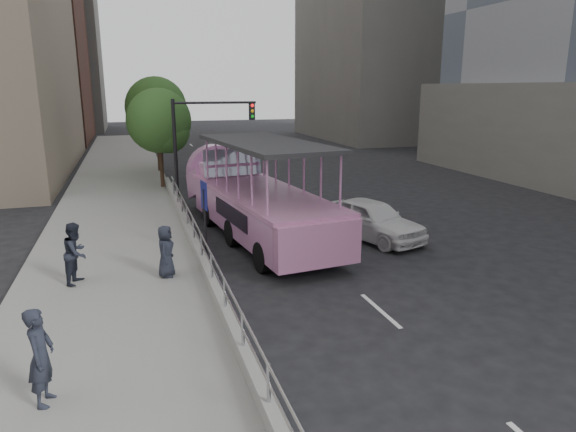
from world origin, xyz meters
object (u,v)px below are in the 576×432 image
object	(u,v)px
parking_sign	(205,213)
street_tree_near	(161,123)
duck_boat	(251,198)
traffic_signal	(199,134)
pedestrian_near	(41,357)
pedestrian_mid	(76,253)
pedestrian_far	(166,251)
street_tree_far	(158,110)
car	(371,219)

from	to	relation	value
parking_sign	street_tree_near	distance (m)	13.10
duck_boat	traffic_signal	distance (m)	6.66
pedestrian_near	pedestrian_mid	size ratio (longest dim) A/B	1.02
pedestrian_near	pedestrian_far	distance (m)	6.33
duck_boat	pedestrian_near	size ratio (longest dim) A/B	6.57
traffic_signal	pedestrian_near	bearing A→B (deg)	-106.71
duck_boat	parking_sign	xyz separation A→B (m)	(-2.31, -3.28, 0.33)
parking_sign	street_tree_near	bearing A→B (deg)	92.00
pedestrian_near	street_tree_far	xyz separation A→B (m)	(3.66, 26.27, 3.11)
duck_boat	street_tree_near	bearing A→B (deg)	105.97
car	pedestrian_mid	xyz separation A→B (m)	(-10.40, -2.43, 0.40)
pedestrian_far	street_tree_far	xyz separation A→B (m)	(1.14, 20.46, 3.23)
pedestrian_near	street_tree_near	size ratio (longest dim) A/B	0.31
parking_sign	street_tree_near	size ratio (longest dim) A/B	0.49
car	pedestrian_mid	world-z (taller)	pedestrian_mid
pedestrian_near	pedestrian_mid	distance (m)	6.03
car	pedestrian_far	bearing A→B (deg)	179.09
pedestrian_mid	pedestrian_far	bearing A→B (deg)	-75.41
street_tree_far	duck_boat	bearing A→B (deg)	-80.70
duck_boat	traffic_signal	bearing A→B (deg)	100.60
pedestrian_near	pedestrian_mid	xyz separation A→B (m)	(0.06, 6.03, -0.02)
pedestrian_far	duck_boat	bearing A→B (deg)	-20.00
traffic_signal	pedestrian_far	bearing A→B (deg)	-102.93
duck_boat	car	world-z (taller)	duck_boat
pedestrian_near	pedestrian_mid	bearing A→B (deg)	9.30
pedestrian_near	parking_sign	distance (m)	8.34
car	parking_sign	distance (m)	6.72
pedestrian_near	traffic_signal	size ratio (longest dim) A/B	0.35
pedestrian_mid	pedestrian_far	xyz separation A→B (m)	(2.46, -0.22, -0.11)
pedestrian_far	traffic_signal	xyz separation A→B (m)	(2.53, 11.04, 2.42)
pedestrian_near	pedestrian_far	bearing A→B (deg)	-13.58
pedestrian_near	car	bearing A→B (deg)	-41.14
street_tree_near	traffic_signal	bearing A→B (deg)	-65.02
pedestrian_near	pedestrian_far	world-z (taller)	pedestrian_near
car	pedestrian_near	xyz separation A→B (m)	(-10.47, -8.46, 0.42)
duck_boat	pedestrian_mid	xyz separation A→B (m)	(-6.16, -4.60, -0.24)
duck_boat	pedestrian_near	xyz separation A→B (m)	(-6.22, -10.62, -0.23)
traffic_signal	street_tree_near	size ratio (longest dim) A/B	0.91
pedestrian_near	traffic_signal	bearing A→B (deg)	-6.80
parking_sign	street_tree_far	size ratio (longest dim) A/B	0.43
pedestrian_mid	traffic_signal	xyz separation A→B (m)	(4.99, 10.81, 2.31)
pedestrian_mid	street_tree_far	distance (m)	20.79
duck_boat	pedestrian_far	bearing A→B (deg)	-127.49
pedestrian_near	street_tree_far	distance (m)	26.71
duck_boat	street_tree_near	distance (m)	10.31
parking_sign	street_tree_far	bearing A→B (deg)	90.76
parking_sign	traffic_signal	world-z (taller)	traffic_signal
pedestrian_far	traffic_signal	world-z (taller)	traffic_signal
duck_boat	pedestrian_mid	distance (m)	7.69
car	traffic_signal	bearing A→B (deg)	103.44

